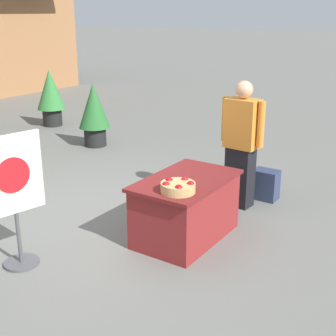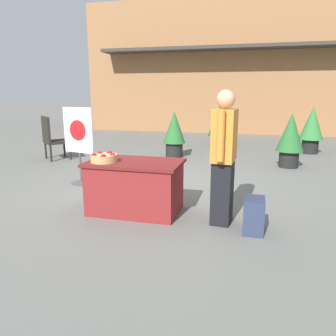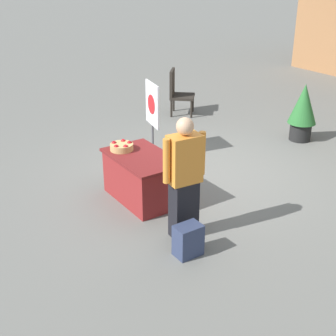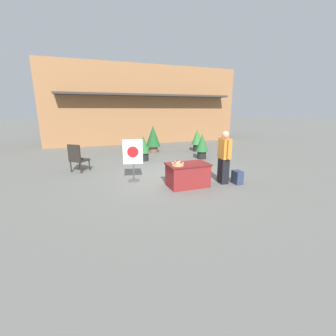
{
  "view_description": "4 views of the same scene",
  "coord_description": "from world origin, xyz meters",
  "px_view_note": "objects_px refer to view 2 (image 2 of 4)",
  "views": [
    {
      "loc": [
        -3.95,
        -3.87,
        2.49
      ],
      "look_at": [
        0.17,
        -1.13,
        0.82
      ],
      "focal_mm": 50.0,
      "sensor_mm": 36.0,
      "label": 1
    },
    {
      "loc": [
        1.76,
        -5.45,
        1.64
      ],
      "look_at": [
        0.57,
        -0.87,
        0.54
      ],
      "focal_mm": 35.0,
      "sensor_mm": 36.0,
      "label": 2
    },
    {
      "loc": [
        5.8,
        -4.62,
        3.44
      ],
      "look_at": [
        0.33,
        -0.94,
        0.46
      ],
      "focal_mm": 50.0,
      "sensor_mm": 36.0,
      "label": 3
    },
    {
      "loc": [
        -2.57,
        -7.36,
        2.29
      ],
      "look_at": [
        -0.2,
        -0.75,
        0.48
      ],
      "focal_mm": 24.0,
      "sensor_mm": 36.0,
      "label": 4
    }
  ],
  "objects_px": {
    "potted_plant_far_left": "(174,132)",
    "potted_plant_near_left": "(291,137)",
    "backpack": "(254,215)",
    "apple_basket": "(104,158)",
    "poster_board": "(79,142)",
    "potted_plant_near_right": "(312,127)",
    "person_visitor": "(224,157)",
    "display_table": "(135,186)",
    "patio_chair": "(52,137)",
    "potted_plant_far_right": "(222,120)"
  },
  "relations": [
    {
      "from": "potted_plant_far_left",
      "to": "potted_plant_near_left",
      "type": "bearing_deg",
      "value": -10.57
    },
    {
      "from": "backpack",
      "to": "apple_basket",
      "type": "bearing_deg",
      "value": 174.99
    },
    {
      "from": "poster_board",
      "to": "potted_plant_near_right",
      "type": "height_order",
      "value": "poster_board"
    },
    {
      "from": "person_visitor",
      "to": "poster_board",
      "type": "bearing_deg",
      "value": -19.44
    },
    {
      "from": "display_table",
      "to": "potted_plant_far_left",
      "type": "bearing_deg",
      "value": 95.81
    },
    {
      "from": "backpack",
      "to": "potted_plant_far_left",
      "type": "distance_m",
      "value": 4.78
    },
    {
      "from": "apple_basket",
      "to": "potted_plant_far_left",
      "type": "height_order",
      "value": "potted_plant_far_left"
    },
    {
      "from": "backpack",
      "to": "patio_chair",
      "type": "height_order",
      "value": "patio_chair"
    },
    {
      "from": "apple_basket",
      "to": "potted_plant_far_right",
      "type": "bearing_deg",
      "value": 80.68
    },
    {
      "from": "person_visitor",
      "to": "potted_plant_near_right",
      "type": "bearing_deg",
      "value": -103.94
    },
    {
      "from": "potted_plant_far_left",
      "to": "potted_plant_far_right",
      "type": "xyz_separation_m",
      "value": [
        1.01,
        1.91,
        0.19
      ]
    },
    {
      "from": "potted_plant_near_left",
      "to": "potted_plant_near_right",
      "type": "distance_m",
      "value": 2.09
    },
    {
      "from": "person_visitor",
      "to": "poster_board",
      "type": "distance_m",
      "value": 2.92
    },
    {
      "from": "potted_plant_far_right",
      "to": "potted_plant_near_left",
      "type": "relative_size",
      "value": 1.23
    },
    {
      "from": "patio_chair",
      "to": "potted_plant_near_right",
      "type": "distance_m",
      "value": 6.8
    },
    {
      "from": "display_table",
      "to": "potted_plant_far_left",
      "type": "distance_m",
      "value": 4.04
    },
    {
      "from": "apple_basket",
      "to": "person_visitor",
      "type": "distance_m",
      "value": 1.6
    },
    {
      "from": "display_table",
      "to": "potted_plant_near_left",
      "type": "distance_m",
      "value": 4.22
    },
    {
      "from": "potted_plant_far_left",
      "to": "potted_plant_near_left",
      "type": "height_order",
      "value": "potted_plant_near_left"
    },
    {
      "from": "poster_board",
      "to": "potted_plant_far_right",
      "type": "xyz_separation_m",
      "value": [
        2.06,
        4.83,
        0.06
      ]
    },
    {
      "from": "person_visitor",
      "to": "potted_plant_near_left",
      "type": "bearing_deg",
      "value": -102.93
    },
    {
      "from": "apple_basket",
      "to": "display_table",
      "type": "bearing_deg",
      "value": 19.51
    },
    {
      "from": "potted_plant_far_right",
      "to": "potted_plant_near_right",
      "type": "xyz_separation_m",
      "value": [
        2.47,
        -0.47,
        -0.11
      ]
    },
    {
      "from": "patio_chair",
      "to": "potted_plant_far_right",
      "type": "bearing_deg",
      "value": -10.91
    },
    {
      "from": "person_visitor",
      "to": "poster_board",
      "type": "height_order",
      "value": "person_visitor"
    },
    {
      "from": "patio_chair",
      "to": "potted_plant_near_left",
      "type": "height_order",
      "value": "potted_plant_near_left"
    },
    {
      "from": "potted_plant_near_right",
      "to": "potted_plant_far_right",
      "type": "bearing_deg",
      "value": 169.14
    },
    {
      "from": "potted_plant_near_left",
      "to": "potted_plant_far_left",
      "type": "bearing_deg",
      "value": 169.43
    },
    {
      "from": "patio_chair",
      "to": "potted_plant_far_left",
      "type": "bearing_deg",
      "value": -27.81
    },
    {
      "from": "display_table",
      "to": "patio_chair",
      "type": "height_order",
      "value": "patio_chair"
    },
    {
      "from": "apple_basket",
      "to": "potted_plant_far_right",
      "type": "relative_size",
      "value": 0.24
    },
    {
      "from": "backpack",
      "to": "poster_board",
      "type": "xyz_separation_m",
      "value": [
        -3.06,
        1.41,
        0.56
      ]
    },
    {
      "from": "display_table",
      "to": "potted_plant_near_right",
      "type": "distance_m",
      "value": 6.26
    },
    {
      "from": "display_table",
      "to": "apple_basket",
      "type": "xyz_separation_m",
      "value": [
        -0.39,
        -0.14,
        0.41
      ]
    },
    {
      "from": "patio_chair",
      "to": "potted_plant_near_left",
      "type": "bearing_deg",
      "value": -43.06
    },
    {
      "from": "poster_board",
      "to": "potted_plant_near_right",
      "type": "distance_m",
      "value": 6.28
    },
    {
      "from": "display_table",
      "to": "patio_chair",
      "type": "xyz_separation_m",
      "value": [
        -3.23,
        2.91,
        0.21
      ]
    },
    {
      "from": "patio_chair",
      "to": "potted_plant_far_right",
      "type": "distance_m",
      "value": 4.88
    },
    {
      "from": "potted_plant_far_left",
      "to": "backpack",
      "type": "bearing_deg",
      "value": -65.04
    },
    {
      "from": "apple_basket",
      "to": "patio_chair",
      "type": "xyz_separation_m",
      "value": [
        -2.84,
        3.05,
        -0.21
      ]
    },
    {
      "from": "backpack",
      "to": "potted_plant_near_left",
      "type": "bearing_deg",
      "value": 78.96
    },
    {
      "from": "potted_plant_far_left",
      "to": "potted_plant_near_left",
      "type": "relative_size",
      "value": 0.97
    },
    {
      "from": "potted_plant_near_right",
      "to": "potted_plant_far_left",
      "type": "bearing_deg",
      "value": -157.52
    },
    {
      "from": "person_visitor",
      "to": "potted_plant_far_right",
      "type": "bearing_deg",
      "value": -79.61
    },
    {
      "from": "patio_chair",
      "to": "poster_board",
      "type": "bearing_deg",
      "value": -94.68
    },
    {
      "from": "potted_plant_far_left",
      "to": "potted_plant_far_right",
      "type": "relative_size",
      "value": 0.79
    },
    {
      "from": "apple_basket",
      "to": "patio_chair",
      "type": "height_order",
      "value": "patio_chair"
    },
    {
      "from": "person_visitor",
      "to": "potted_plant_far_left",
      "type": "xyz_separation_m",
      "value": [
        -1.61,
        4.1,
        -0.21
      ]
    },
    {
      "from": "poster_board",
      "to": "potted_plant_far_right",
      "type": "relative_size",
      "value": 0.94
    },
    {
      "from": "potted_plant_far_left",
      "to": "potted_plant_near_right",
      "type": "height_order",
      "value": "potted_plant_near_right"
    }
  ]
}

